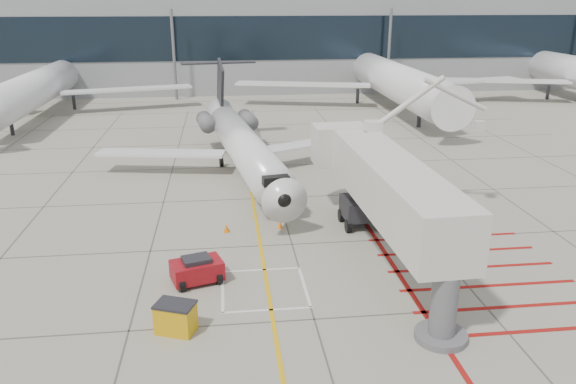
{
  "coord_description": "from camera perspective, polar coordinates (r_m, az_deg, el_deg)",
  "views": [
    {
      "loc": [
        -3.64,
        -25.23,
        13.43
      ],
      "look_at": [
        0.0,
        6.0,
        2.5
      ],
      "focal_mm": 35.0,
      "sensor_mm": 36.0,
      "label": 1
    }
  ],
  "objects": [
    {
      "name": "terminal_glass_band",
      "position": [
        82.5,
        2.99,
        15.37
      ],
      "size": [
        180.0,
        0.1,
        6.0
      ],
      "primitive_type": "cube",
      "color": "black",
      "rests_on": "ground_plane"
    },
    {
      "name": "cone_nose",
      "position": [
        34.15,
        -6.27,
        -3.65
      ],
      "size": [
        0.37,
        0.37,
        0.52
      ],
      "primitive_type": "cone",
      "color": "orange",
      "rests_on": "ground_plane"
    },
    {
      "name": "terminal_building",
      "position": [
        96.42,
        1.55,
        15.34
      ],
      "size": [
        180.0,
        28.0,
        14.0
      ],
      "primitive_type": "cube",
      "color": "gray",
      "rests_on": "ground_plane"
    },
    {
      "name": "ground_power_unit",
      "position": [
        34.01,
        16.3,
        -3.36
      ],
      "size": [
        2.45,
        1.93,
        1.7
      ],
      "primitive_type": null,
      "rotation": [
        0.0,
        0.0,
        -0.36
      ],
      "color": "silver",
      "rests_on": "ground_plane"
    },
    {
      "name": "jet_bridge",
      "position": [
        28.62,
        10.83,
        -0.91
      ],
      "size": [
        9.57,
        19.15,
        7.54
      ],
      "primitive_type": null,
      "rotation": [
        0.0,
        0.0,
        0.03
      ],
      "color": "silver",
      "rests_on": "ground_plane"
    },
    {
      "name": "bg_aircraft_c",
      "position": [
        74.64,
        10.15,
        13.55
      ],
      "size": [
        39.0,
        43.33,
        13.0
      ],
      "primitive_type": null,
      "color": "silver",
      "rests_on": "ground_plane"
    },
    {
      "name": "ground_plane",
      "position": [
        28.82,
        1.4,
        -8.62
      ],
      "size": [
        260.0,
        260.0,
        0.0
      ],
      "primitive_type": "plane",
      "color": "gray",
      "rests_on": "ground"
    },
    {
      "name": "regional_jet",
      "position": [
        41.84,
        -4.0,
        5.93
      ],
      "size": [
        27.44,
        32.64,
        7.76
      ],
      "primitive_type": null,
      "rotation": [
        0.0,
        0.0,
        0.14
      ],
      "color": "white",
      "rests_on": "ground_plane"
    },
    {
      "name": "bg_aircraft_b",
      "position": [
        74.83,
        -23.96,
        11.81
      ],
      "size": [
        35.5,
        39.45,
        11.83
      ],
      "primitive_type": null,
      "color": "silver",
      "rests_on": "ground_plane"
    },
    {
      "name": "cone_side",
      "position": [
        34.55,
        -0.82,
        -3.3
      ],
      "size": [
        0.33,
        0.33,
        0.46
      ],
      "primitive_type": "cone",
      "color": "orange",
      "rests_on": "ground_plane"
    },
    {
      "name": "baggage_cart",
      "position": [
        36.92,
        6.83,
        -1.39
      ],
      "size": [
        1.96,
        1.5,
        1.1
      ],
      "primitive_type": null,
      "rotation": [
        0.0,
        0.0,
        0.25
      ],
      "color": "#5E5E63",
      "rests_on": "ground_plane"
    },
    {
      "name": "pushback_tug",
      "position": [
        28.37,
        -9.24,
        -7.73
      ],
      "size": [
        2.8,
        2.19,
        1.43
      ],
      "primitive_type": null,
      "rotation": [
        0.0,
        0.0,
        0.3
      ],
      "color": "maroon",
      "rests_on": "ground_plane"
    },
    {
      "name": "spill_bin",
      "position": [
        24.67,
        -11.34,
        -12.38
      ],
      "size": [
        1.84,
        1.55,
        1.36
      ],
      "primitive_type": null,
      "rotation": [
        0.0,
        0.0,
        -0.37
      ],
      "color": "#CE970B",
      "rests_on": "ground_plane"
    }
  ]
}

